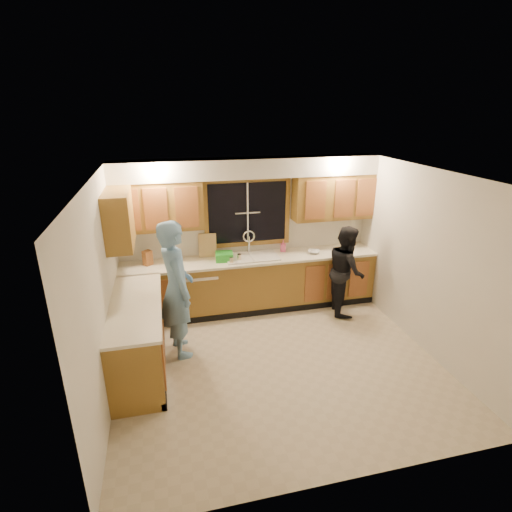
{
  "coord_description": "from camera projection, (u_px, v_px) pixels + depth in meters",
  "views": [
    {
      "loc": [
        -1.35,
        -4.35,
        3.25
      ],
      "look_at": [
        -0.15,
        0.65,
        1.31
      ],
      "focal_mm": 28.0,
      "sensor_mm": 36.0,
      "label": 1
    }
  ],
  "objects": [
    {
      "name": "dish_crate",
      "position": [
        224.0,
        256.0,
        6.39
      ],
      "size": [
        0.3,
        0.28,
        0.13
      ],
      "primitive_type": "cube",
      "rotation": [
        0.0,
        0.0,
        -0.11
      ],
      "color": "green",
      "rests_on": "countertop_back"
    },
    {
      "name": "upper_cabinets_left",
      "position": [
        158.0,
        206.0,
        6.02
      ],
      "size": [
        1.35,
        0.33,
        0.75
      ],
      "primitive_type": "cube",
      "color": "olive",
      "rests_on": "wall_back"
    },
    {
      "name": "can_right",
      "position": [
        239.0,
        258.0,
        6.36
      ],
      "size": [
        0.07,
        0.07,
        0.12
      ],
      "primitive_type": "cylinder",
      "rotation": [
        0.0,
        0.0,
        -0.13
      ],
      "color": "beige",
      "rests_on": "countertop_back"
    },
    {
      "name": "base_cabinets_left",
      "position": [
        138.0,
        337.0,
        5.17
      ],
      "size": [
        0.6,
        1.9,
        0.88
      ],
      "primitive_type": "cube",
      "color": "olive",
      "rests_on": "ground"
    },
    {
      "name": "bowl",
      "position": [
        314.0,
        252.0,
        6.71
      ],
      "size": [
        0.26,
        0.26,
        0.05
      ],
      "primitive_type": "imported",
      "rotation": [
        0.0,
        0.0,
        -0.42
      ],
      "color": "silver",
      "rests_on": "countertop_back"
    },
    {
      "name": "soffit",
      "position": [
        249.0,
        168.0,
        6.14
      ],
      "size": [
        4.2,
        0.35,
        0.3
      ],
      "primitive_type": "cube",
      "color": "silver",
      "rests_on": "wall_back"
    },
    {
      "name": "upper_cabinets_return",
      "position": [
        119.0,
        219.0,
        5.35
      ],
      "size": [
        0.33,
        0.9,
        0.75
      ],
      "primitive_type": "cube",
      "color": "olive",
      "rests_on": "wall_left"
    },
    {
      "name": "wall_right",
      "position": [
        428.0,
        263.0,
        5.42
      ],
      "size": [
        0.0,
        3.8,
        3.8
      ],
      "primitive_type": "plane",
      "rotation": [
        1.57,
        0.0,
        -1.57
      ],
      "color": "silver",
      "rests_on": "ground"
    },
    {
      "name": "base_cabinets_back",
      "position": [
        252.0,
        284.0,
        6.7
      ],
      "size": [
        4.2,
        0.6,
        0.88
      ],
      "primitive_type": "cube",
      "color": "olive",
      "rests_on": "ground"
    },
    {
      "name": "countertop_back",
      "position": [
        252.0,
        259.0,
        6.52
      ],
      "size": [
        4.2,
        0.63,
        0.04
      ],
      "primitive_type": "cube",
      "color": "#EFE7C9",
      "rests_on": "base_cabinets_back"
    },
    {
      "name": "sink",
      "position": [
        252.0,
        260.0,
        6.55
      ],
      "size": [
        0.86,
        0.52,
        0.57
      ],
      "color": "white",
      "rests_on": "countertop_back"
    },
    {
      "name": "can_left",
      "position": [
        231.0,
        261.0,
        6.23
      ],
      "size": [
        0.07,
        0.07,
        0.11
      ],
      "primitive_type": "cylinder",
      "rotation": [
        0.0,
        0.0,
        -0.14
      ],
      "color": "beige",
      "rests_on": "countertop_back"
    },
    {
      "name": "window_frame",
      "position": [
        248.0,
        213.0,
        6.55
      ],
      "size": [
        1.44,
        0.03,
        1.14
      ],
      "color": "black",
      "rests_on": "wall_back"
    },
    {
      "name": "woman",
      "position": [
        346.0,
        270.0,
        6.49
      ],
      "size": [
        0.71,
        0.83,
        1.48
      ],
      "primitive_type": "imported",
      "rotation": [
        0.0,
        0.0,
        1.35
      ],
      "color": "black",
      "rests_on": "floor"
    },
    {
      "name": "knife_block",
      "position": [
        148.0,
        258.0,
        6.19
      ],
      "size": [
        0.17,
        0.16,
        0.23
      ],
      "primitive_type": "cube",
      "rotation": [
        0.0,
        0.0,
        0.68
      ],
      "color": "#A15C2C",
      "rests_on": "countertop_back"
    },
    {
      "name": "man",
      "position": [
        177.0,
        289.0,
        5.32
      ],
      "size": [
        0.59,
        0.77,
        1.91
      ],
      "primitive_type": "imported",
      "rotation": [
        0.0,
        0.0,
        1.78
      ],
      "color": "#6A9BC9",
      "rests_on": "floor"
    },
    {
      "name": "soap_bottle",
      "position": [
        283.0,
        246.0,
        6.77
      ],
      "size": [
        0.11,
        0.11,
        0.2
      ],
      "primitive_type": "imported",
      "rotation": [
        0.0,
        0.0,
        -0.31
      ],
      "color": "#E15584",
      "rests_on": "countertop_back"
    },
    {
      "name": "cutting_board",
      "position": [
        208.0,
        245.0,
        6.51
      ],
      "size": [
        0.3,
        0.13,
        0.38
      ],
      "primitive_type": "cube",
      "rotation": [
        -0.21,
        0.0,
        -0.11
      ],
      "color": "tan",
      "rests_on": "countertop_back"
    },
    {
      "name": "floor",
      "position": [
        278.0,
        362.0,
        5.4
      ],
      "size": [
        4.2,
        4.2,
        0.0
      ],
      "primitive_type": "plane",
      "color": "beige",
      "rests_on": "ground"
    },
    {
      "name": "upper_cabinets_right",
      "position": [
        333.0,
        197.0,
        6.64
      ],
      "size": [
        1.35,
        0.33,
        0.75
      ],
      "primitive_type": "cube",
      "color": "olive",
      "rests_on": "wall_back"
    },
    {
      "name": "ceiling",
      "position": [
        283.0,
        176.0,
        4.52
      ],
      "size": [
        4.2,
        4.2,
        0.0
      ],
      "primitive_type": "plane",
      "rotation": [
        3.14,
        0.0,
        0.0
      ],
      "color": "silver"
    },
    {
      "name": "wall_left",
      "position": [
        102.0,
        295.0,
        4.5
      ],
      "size": [
        0.0,
        3.8,
        3.8
      ],
      "primitive_type": "plane",
      "rotation": [
        1.57,
        0.0,
        1.57
      ],
      "color": "silver",
      "rests_on": "ground"
    },
    {
      "name": "wall_back",
      "position": [
        248.0,
        233.0,
        6.69
      ],
      "size": [
        4.2,
        0.0,
        4.2
      ],
      "primitive_type": "plane",
      "rotation": [
        1.57,
        0.0,
        0.0
      ],
      "color": "silver",
      "rests_on": "ground"
    },
    {
      "name": "stove",
      "position": [
        136.0,
        362.0,
        4.65
      ],
      "size": [
        0.58,
        0.75,
        0.9
      ],
      "primitive_type": "cube",
      "color": "white",
      "rests_on": "floor"
    },
    {
      "name": "countertop_left",
      "position": [
        136.0,
        305.0,
        5.01
      ],
      "size": [
        0.63,
        1.9,
        0.04
      ],
      "primitive_type": "cube",
      "color": "#EFE7C9",
      "rests_on": "base_cabinets_left"
    },
    {
      "name": "dishwasher",
      "position": [
        201.0,
        291.0,
        6.52
      ],
      "size": [
        0.6,
        0.56,
        0.82
      ],
      "primitive_type": "cube",
      "color": "white",
      "rests_on": "floor"
    }
  ]
}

